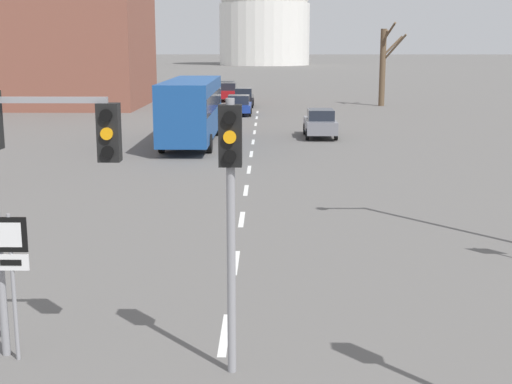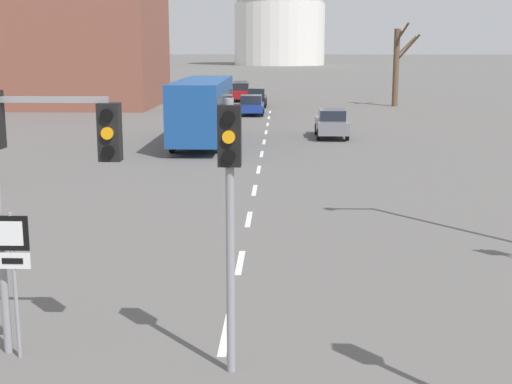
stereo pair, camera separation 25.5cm
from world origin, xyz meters
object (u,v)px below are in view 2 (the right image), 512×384
(sedan_mid_centre, at_px, (332,123))
(city_bus, at_px, (203,106))
(route_sign_post, at_px, (13,260))
(sedan_far_left, at_px, (241,89))
(traffic_signal_centre_tall, at_px, (230,185))
(traffic_signal_near_left, at_px, (35,153))
(sedan_far_right, at_px, (251,105))
(sedan_near_left, at_px, (256,97))
(sedan_near_right, at_px, (241,92))

(sedan_mid_centre, height_order, city_bus, city_bus)
(route_sign_post, bearing_deg, sedan_far_left, 89.85)
(traffic_signal_centre_tall, xyz_separation_m, city_bus, (-3.52, 27.60, -1.12))
(traffic_signal_near_left, xyz_separation_m, sedan_mid_centre, (6.96, 30.00, -2.72))
(sedan_far_right, distance_m, city_bus, 16.55)
(traffic_signal_near_left, xyz_separation_m, sedan_near_left, (1.80, 50.95, -2.74))
(traffic_signal_centre_tall, xyz_separation_m, route_sign_post, (-3.71, 0.39, -1.40))
(sedan_near_right, bearing_deg, city_bus, -90.62)
(route_sign_post, distance_m, sedan_near_left, 51.20)
(sedan_far_right, bearing_deg, sedan_mid_centre, -68.47)
(traffic_signal_near_left, height_order, traffic_signal_centre_tall, traffic_signal_near_left)
(traffic_signal_near_left, bearing_deg, sedan_far_left, 90.24)
(sedan_near_right, height_order, city_bus, city_bus)
(route_sign_post, height_order, city_bus, city_bus)
(route_sign_post, xyz_separation_m, city_bus, (0.20, 27.20, 0.28))
(sedan_near_left, bearing_deg, city_bus, -94.85)
(traffic_signal_near_left, distance_m, sedan_mid_centre, 30.92)
(traffic_signal_centre_tall, bearing_deg, city_bus, 97.27)
(city_bus, bearing_deg, route_sign_post, -90.41)
(sedan_far_left, height_order, city_bus, city_bus)
(traffic_signal_near_left, height_order, sedan_near_left, traffic_signal_near_left)
(city_bus, bearing_deg, traffic_signal_centre_tall, -82.73)
(sedan_near_right, bearing_deg, sedan_near_left, -74.85)
(traffic_signal_near_left, distance_m, sedan_near_left, 51.05)
(traffic_signal_near_left, xyz_separation_m, sedan_far_left, (-0.26, 62.95, -2.71))
(traffic_signal_near_left, relative_size, traffic_signal_centre_tall, 1.04)
(traffic_signal_near_left, bearing_deg, sedan_near_right, 89.90)
(route_sign_post, distance_m, city_bus, 27.21)
(sedan_mid_centre, bearing_deg, sedan_near_left, 103.84)
(route_sign_post, distance_m, sedan_far_right, 43.66)
(sedan_near_right, height_order, sedan_far_right, sedan_near_right)
(sedan_far_left, bearing_deg, city_bus, -89.95)
(traffic_signal_centre_tall, relative_size, sedan_far_left, 1.00)
(traffic_signal_centre_tall, bearing_deg, route_sign_post, 173.94)
(sedan_far_right, bearing_deg, sedan_near_right, 96.51)
(traffic_signal_near_left, relative_size, sedan_far_right, 1.19)
(traffic_signal_centre_tall, relative_size, city_bus, 0.42)
(sedan_near_left, distance_m, city_bus, 24.05)
(sedan_near_right, bearing_deg, traffic_signal_near_left, -90.10)
(sedan_near_left, height_order, city_bus, city_bus)
(sedan_far_right, bearing_deg, sedan_far_left, 95.67)
(traffic_signal_near_left, height_order, route_sign_post, traffic_signal_near_left)
(traffic_signal_near_left, height_order, sedan_near_right, traffic_signal_near_left)
(traffic_signal_centre_tall, bearing_deg, sedan_far_right, 92.10)
(city_bus, bearing_deg, sedan_far_right, 83.37)
(route_sign_post, xyz_separation_m, sedan_far_left, (0.16, 63.14, -0.92))
(sedan_near_right, relative_size, sedan_far_right, 1.14)
(sedan_mid_centre, height_order, sedan_far_right, sedan_mid_centre)
(traffic_signal_near_left, distance_m, sedan_near_right, 57.31)
(sedan_mid_centre, distance_m, city_bus, 7.88)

